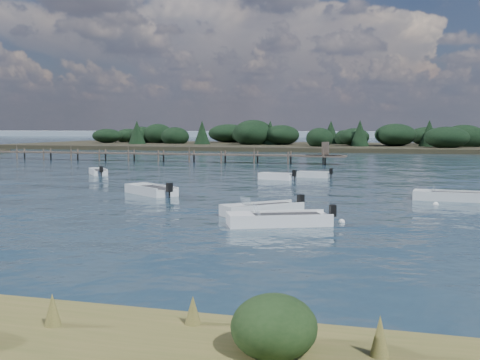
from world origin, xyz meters
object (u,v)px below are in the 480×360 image
(dinghy_mid_grey, at_px, (151,192))
(jetty, at_px, (131,154))
(dinghy_mid_white_b, at_px, (450,198))
(tender_far_grey_b, at_px, (313,176))
(dinghy_mid_white_a, at_px, (278,222))
(dinghy_extra_b, at_px, (262,211))
(tender_far_grey, at_px, (98,173))
(tender_far_white, at_px, (276,178))

(dinghy_mid_grey, bearing_deg, jetty, 118.22)
(dinghy_mid_white_b, bearing_deg, tender_far_grey_b, 127.36)
(dinghy_mid_grey, height_order, dinghy_mid_white_a, dinghy_mid_grey)
(dinghy_extra_b, height_order, dinghy_mid_grey, dinghy_extra_b)
(tender_far_grey_b, height_order, dinghy_mid_white_a, dinghy_mid_white_a)
(tender_far_grey_b, relative_size, tender_far_grey, 0.97)
(dinghy_extra_b, distance_m, tender_far_grey, 29.94)
(tender_far_grey, bearing_deg, dinghy_mid_white_b, -20.87)
(tender_far_white, relative_size, tender_far_grey, 1.04)
(tender_far_white, xyz_separation_m, dinghy_extra_b, (3.80, -20.31, 0.00))
(tender_far_grey, distance_m, jetty, 22.49)
(dinghy_mid_white_b, distance_m, dinghy_mid_grey, 19.38)
(dinghy_extra_b, bearing_deg, tender_far_grey_b, 92.67)
(dinghy_extra_b, xyz_separation_m, tender_far_grey, (-21.35, 20.98, -0.00))
(tender_far_grey_b, distance_m, dinghy_mid_grey, 18.40)
(dinghy_extra_b, distance_m, dinghy_mid_white_a, 3.41)
(dinghy_mid_white_b, bearing_deg, dinghy_extra_b, -137.00)
(dinghy_mid_white_b, relative_size, dinghy_mid_white_a, 0.95)
(tender_far_grey_b, distance_m, dinghy_mid_white_a, 26.51)
(tender_far_grey_b, distance_m, tender_far_grey, 20.40)
(tender_far_grey_b, bearing_deg, dinghy_extra_b, -87.33)
(dinghy_extra_b, height_order, dinghy_mid_white_a, dinghy_extra_b)
(tender_far_grey_b, bearing_deg, dinghy_mid_white_b, -52.64)
(dinghy_mid_white_b, bearing_deg, jetty, 139.03)
(dinghy_extra_b, distance_m, jetty, 50.99)
(tender_far_white, distance_m, dinghy_mid_white_b, 17.60)
(tender_far_grey_b, xyz_separation_m, dinghy_mid_grey, (-8.40, -16.37, 0.01))
(dinghy_mid_white_b, distance_m, jetty, 50.63)
(dinghy_mid_white_a, bearing_deg, tender_far_grey, 133.62)
(dinghy_mid_grey, bearing_deg, tender_far_white, 66.91)
(dinghy_mid_white_b, xyz_separation_m, dinghy_extra_b, (-9.77, -9.11, 0.01))
(dinghy_mid_white_b, distance_m, tender_far_grey, 33.31)
(dinghy_mid_white_a, distance_m, tender_far_grey, 33.19)
(tender_far_white, relative_size, dinghy_mid_white_b, 0.71)
(tender_far_grey, bearing_deg, jetty, 108.42)
(tender_far_white, height_order, tender_far_grey, tender_far_grey)
(dinghy_mid_white_b, xyz_separation_m, jetty, (-38.22, 33.19, 0.83))
(dinghy_mid_white_b, relative_size, jetty, 0.07)
(tender_far_grey_b, relative_size, jetty, 0.05)
(dinghy_mid_grey, distance_m, dinghy_mid_white_a, 14.90)
(tender_far_grey_b, distance_m, dinghy_extra_b, 23.36)
(tender_far_white, distance_m, dinghy_mid_grey, 14.50)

